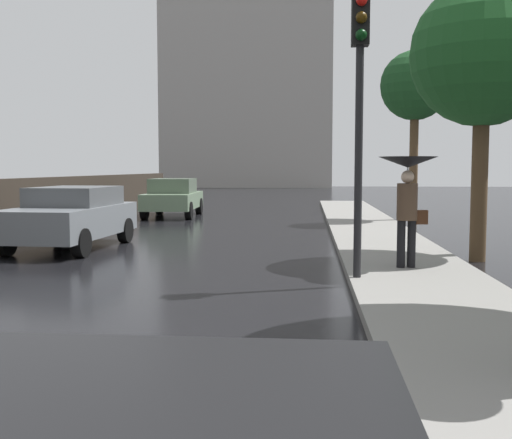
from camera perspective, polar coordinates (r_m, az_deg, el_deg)
The scene contains 7 objects.
car_grey_mid_road at distance 14.67m, azimuth -16.55°, elevation 0.30°, with size 2.03×4.05×1.39m.
car_green_far_ahead at distance 23.48m, azimuth -7.60°, elevation 2.06°, with size 1.91×4.00×1.42m.
pedestrian_with_umbrella_far at distance 10.76m, azimuth 13.71°, elevation 3.34°, with size 0.98×0.98×1.87m.
traffic_light at distance 9.70m, azimuth 9.46°, elevation 12.22°, with size 0.26×0.39×4.26m.
street_tree_near at distance 21.12m, azimuth 14.35°, elevation 11.63°, with size 2.23×2.23×5.59m.
street_tree_far at distance 13.02m, azimuth 20.06°, elevation 13.93°, with size 2.77×2.77×5.38m.
distant_tower at distance 61.61m, azimuth -0.66°, elevation 11.59°, with size 15.87×8.78×18.34m.
Camera 1 is at (3.35, -2.19, 1.82)m, focal length 43.73 mm.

